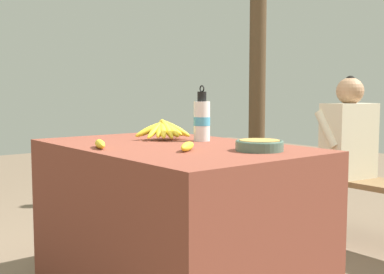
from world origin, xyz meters
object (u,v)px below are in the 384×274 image
at_px(banana_bunch_ripe, 165,129).
at_px(seated_vendor, 343,147).
at_px(loose_banana_side, 187,146).
at_px(banana_bunch_green, 292,161).
at_px(support_post_near, 257,73).
at_px(wooden_bench, 343,186).
at_px(water_bottle, 202,120).
at_px(serving_bowl, 259,145).
at_px(loose_banana_front, 100,144).

xyz_separation_m(banana_bunch_ripe, seated_vendor, (0.19, 1.31, -0.17)).
xyz_separation_m(loose_banana_side, banana_bunch_green, (-0.70, 1.53, -0.28)).
height_order(banana_bunch_green, support_post_near, support_post_near).
bearing_deg(support_post_near, wooden_bench, -19.31).
height_order(water_bottle, seated_vendor, seated_vendor).
relative_size(loose_banana_side, seated_vendor, 0.13).
bearing_deg(serving_bowl, seated_vendor, 109.36).
bearing_deg(loose_banana_front, wooden_bench, 88.33).
bearing_deg(loose_banana_side, loose_banana_front, -142.27).
distance_m(water_bottle, loose_banana_front, 0.56).
bearing_deg(seated_vendor, wooden_bench, -67.08).
relative_size(banana_bunch_ripe, loose_banana_side, 2.01).
height_order(serving_bowl, loose_banana_front, serving_bowl).
xyz_separation_m(banana_bunch_ripe, wooden_bench, (0.19, 1.33, -0.44)).
distance_m(serving_bowl, seated_vendor, 1.35).
bearing_deg(banana_bunch_ripe, water_bottle, 31.66).
relative_size(seated_vendor, support_post_near, 0.47).
relative_size(banana_bunch_ripe, loose_banana_front, 1.70).
bearing_deg(seated_vendor, loose_banana_front, 97.38).
distance_m(banana_bunch_green, support_post_near, 1.11).
xyz_separation_m(loose_banana_front, banana_bunch_green, (-0.38, 1.78, -0.28)).
bearing_deg(banana_bunch_green, support_post_near, 151.22).
bearing_deg(banana_bunch_ripe, seated_vendor, 81.62).
distance_m(banana_bunch_ripe, loose_banana_front, 0.47).
xyz_separation_m(seated_vendor, support_post_near, (-1.21, 0.45, 0.54)).
relative_size(loose_banana_front, loose_banana_side, 1.18).
distance_m(seated_vendor, support_post_near, 1.40).
bearing_deg(serving_bowl, banana_bunch_ripe, -176.82).
height_order(loose_banana_front, support_post_near, support_post_near).
height_order(seated_vendor, banana_bunch_green, seated_vendor).
bearing_deg(loose_banana_front, banana_bunch_green, 102.18).
height_order(banana_bunch_ripe, loose_banana_front, banana_bunch_ripe).
bearing_deg(loose_banana_side, banana_bunch_green, 114.52).
distance_m(serving_bowl, support_post_near, 2.42).
distance_m(banana_bunch_ripe, wooden_bench, 1.41).
xyz_separation_m(serving_bowl, loose_banana_side, (-0.19, -0.24, -0.01)).
relative_size(banana_bunch_green, support_post_near, 0.10).
height_order(wooden_bench, support_post_near, support_post_near).
distance_m(wooden_bench, banana_bunch_green, 0.45).
xyz_separation_m(banana_bunch_green, support_post_near, (-0.77, 0.42, 0.68)).
xyz_separation_m(water_bottle, wooden_bench, (0.01, 1.22, -0.49)).
xyz_separation_m(water_bottle, banana_bunch_green, (-0.42, 1.22, -0.37)).
relative_size(loose_banana_front, seated_vendor, 0.16).
bearing_deg(banana_bunch_ripe, wooden_bench, 82.02).
bearing_deg(loose_banana_side, support_post_near, 126.89).
bearing_deg(support_post_near, loose_banana_front, -62.36).
distance_m(loose_banana_side, banana_bunch_green, 1.71).
bearing_deg(banana_bunch_ripe, support_post_near, 120.17).
xyz_separation_m(loose_banana_side, seated_vendor, (-0.26, 1.51, -0.13)).
bearing_deg(wooden_bench, serving_bowl, -70.74).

